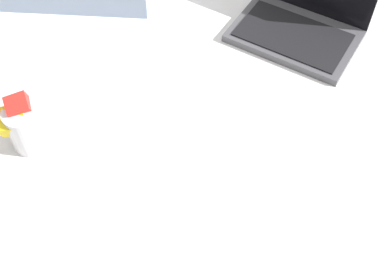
{
  "coord_description": "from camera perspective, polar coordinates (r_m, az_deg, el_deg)",
  "views": [
    {
      "loc": [
        34.03,
        -82.52,
        112.5
      ],
      "look_at": [
        28.95,
        -13.19,
        24.0
      ],
      "focal_mm": 47.51,
      "sensor_mm": 36.0,
      "label": 1
    }
  ],
  "objects": [
    {
      "name": "snack_cup",
      "position": [
        1.19,
        -18.18,
        0.34
      ],
      "size": [
        9.9,
        9.82,
        14.24
      ],
      "color": "silver",
      "rests_on": "bed_mattress"
    },
    {
      "name": "laptop",
      "position": [
        1.44,
        12.17,
        11.85
      ],
      "size": [
        39.84,
        35.45,
        23.0
      ],
      "rotation": [
        0.0,
        0.0,
        -0.47
      ],
      "color": "#4C4C51",
      "rests_on": "bed_mattress"
    },
    {
      "name": "bed_mattress",
      "position": [
        1.37,
        -11.78,
        1.15
      ],
      "size": [
        180.0,
        140.0,
        18.0
      ],
      "primitive_type": "cube",
      "color": "white",
      "rests_on": "ground"
    }
  ]
}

